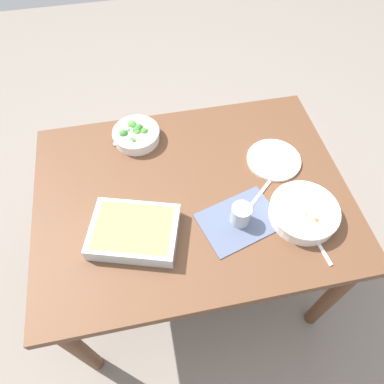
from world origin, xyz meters
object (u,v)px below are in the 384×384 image
(stew_bowl, at_px, (304,212))
(spoon_by_broccoli, at_px, (127,141))
(broccoli_bowl, at_px, (136,134))
(baking_dish, at_px, (134,231))
(spoon_by_stew, at_px, (314,237))
(side_plate, at_px, (274,160))
(drink_cup, at_px, (241,215))
(spoon_spare, at_px, (255,200))

(stew_bowl, height_order, spoon_by_broccoli, stew_bowl)
(stew_bowl, relative_size, broccoli_bowl, 1.26)
(baking_dish, height_order, spoon_by_broccoli, baking_dish)
(spoon_by_stew, bearing_deg, side_plate, -85.78)
(drink_cup, bearing_deg, baking_dish, -2.07)
(stew_bowl, bearing_deg, broccoli_bowl, -42.39)
(stew_bowl, xyz_separation_m, drink_cup, (0.23, -0.03, 0.01))
(baking_dish, bearing_deg, spoon_by_broccoli, -91.87)
(stew_bowl, xyz_separation_m, spoon_by_stew, (-0.01, 0.09, -0.03))
(stew_bowl, bearing_deg, spoon_spare, -33.88)
(broccoli_bowl, relative_size, spoon_by_broccoli, 1.13)
(drink_cup, bearing_deg, spoon_by_stew, 154.07)
(spoon_by_broccoli, bearing_deg, stew_bowl, 140.10)
(spoon_by_stew, bearing_deg, stew_bowl, -82.63)
(drink_cup, relative_size, spoon_by_stew, 0.48)
(spoon_spare, bearing_deg, stew_bowl, 146.12)
(stew_bowl, height_order, baking_dish, same)
(broccoli_bowl, relative_size, side_plate, 0.91)
(drink_cup, bearing_deg, spoon_spare, -138.10)
(spoon_by_stew, bearing_deg, drink_cup, -25.93)
(drink_cup, xyz_separation_m, spoon_spare, (-0.08, -0.07, -0.03))
(spoon_by_broccoli, distance_m, spoon_spare, 0.60)
(stew_bowl, bearing_deg, side_plate, -86.81)
(broccoli_bowl, height_order, baking_dish, broccoli_bowl)
(spoon_spare, bearing_deg, spoon_by_stew, 130.28)
(spoon_by_broccoli, bearing_deg, drink_cup, 127.87)
(stew_bowl, height_order, spoon_spare, stew_bowl)
(stew_bowl, xyz_separation_m, side_plate, (0.02, -0.27, -0.03))
(spoon_by_stew, bearing_deg, spoon_by_broccoli, -44.06)
(side_plate, bearing_deg, baking_dish, 21.40)
(spoon_by_broccoli, bearing_deg, spoon_by_stew, 135.94)
(spoon_by_stew, relative_size, spoon_spare, 1.23)
(spoon_by_broccoli, height_order, spoon_spare, same)
(broccoli_bowl, distance_m, baking_dish, 0.47)
(side_plate, relative_size, spoon_by_stew, 1.25)
(broccoli_bowl, bearing_deg, spoon_by_broccoli, 9.56)
(baking_dish, distance_m, side_plate, 0.64)
(drink_cup, bearing_deg, side_plate, -130.99)
(side_plate, bearing_deg, spoon_by_stew, 94.22)
(baking_dish, height_order, spoon_by_stew, baking_dish)
(drink_cup, bearing_deg, stew_bowl, 173.09)
(broccoli_bowl, distance_m, drink_cup, 0.57)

